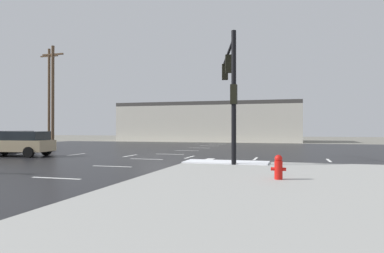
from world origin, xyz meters
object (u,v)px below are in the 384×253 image
(traffic_signal_mast, at_px, (230,79))
(utility_pole_far, at_px, (53,94))
(sedan_tan, at_px, (19,143))
(utility_pole_distant, at_px, (49,95))
(sedan_black, at_px, (7,141))
(fire_hydrant, at_px, (278,167))

(traffic_signal_mast, height_order, utility_pole_far, utility_pole_far)
(sedan_tan, height_order, utility_pole_distant, utility_pole_distant)
(sedan_black, distance_m, utility_pole_distant, 13.55)
(traffic_signal_mast, bearing_deg, utility_pole_far, 46.44)
(fire_hydrant, xyz_separation_m, utility_pole_far, (-20.88, 15.90, 4.41))
(utility_pole_distant, bearing_deg, traffic_signal_mast, -33.73)
(sedan_tan, xyz_separation_m, sedan_black, (-3.73, 2.93, 0.00))
(sedan_black, xyz_separation_m, utility_pole_far, (-0.93, 6.37, 4.09))
(sedan_black, height_order, utility_pole_far, utility_pole_far)
(traffic_signal_mast, bearing_deg, sedan_tan, 71.98)
(sedan_black, bearing_deg, utility_pole_far, -165.51)
(sedan_black, bearing_deg, utility_pole_distant, -148.71)
(sedan_black, bearing_deg, traffic_signal_mast, 84.15)
(traffic_signal_mast, xyz_separation_m, sedan_black, (-17.39, 3.70, -3.40))
(traffic_signal_mast, height_order, sedan_black, traffic_signal_mast)
(fire_hydrant, bearing_deg, sedan_tan, 157.85)
(traffic_signal_mast, distance_m, sedan_tan, 14.10)
(fire_hydrant, distance_m, utility_pole_far, 26.61)
(traffic_signal_mast, xyz_separation_m, utility_pole_distant, (-22.79, 15.22, 1.26))
(utility_pole_far, height_order, utility_pole_distant, utility_pole_distant)
(traffic_signal_mast, relative_size, sedan_tan, 1.31)
(sedan_tan, bearing_deg, traffic_signal_mast, 171.03)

